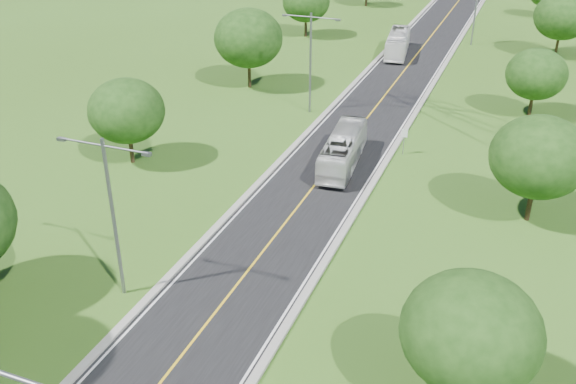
# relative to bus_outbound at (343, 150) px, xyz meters

# --- Properties ---
(ground) EXTENTS (260.00, 260.00, 0.00)m
(ground) POSITION_rel_bus_outbound_xyz_m (-0.94, 26.15, -1.48)
(ground) COLOR #365919
(ground) RESTS_ON ground
(road) EXTENTS (8.00, 150.00, 0.06)m
(road) POSITION_rel_bus_outbound_xyz_m (-0.94, 32.15, -1.45)
(road) COLOR black
(road) RESTS_ON ground
(curb_left) EXTENTS (0.50, 150.00, 0.22)m
(curb_left) POSITION_rel_bus_outbound_xyz_m (-5.19, 32.15, -1.37)
(curb_left) COLOR gray
(curb_left) RESTS_ON ground
(curb_right) EXTENTS (0.50, 150.00, 0.22)m
(curb_right) POSITION_rel_bus_outbound_xyz_m (3.31, 32.15, -1.37)
(curb_right) COLOR gray
(curb_right) RESTS_ON ground
(speed_limit_sign) EXTENTS (0.55, 0.09, 2.40)m
(speed_limit_sign) POSITION_rel_bus_outbound_xyz_m (4.26, 4.14, 0.12)
(speed_limit_sign) COLOR slate
(speed_limit_sign) RESTS_ON ground
(streetlight_near_left) EXTENTS (5.90, 0.25, 10.00)m
(streetlight_near_left) POSITION_rel_bus_outbound_xyz_m (-6.94, -21.85, 4.47)
(streetlight_near_left) COLOR slate
(streetlight_near_left) RESTS_ON ground
(streetlight_mid_left) EXTENTS (5.90, 0.25, 10.00)m
(streetlight_mid_left) POSITION_rel_bus_outbound_xyz_m (-6.94, 11.15, 4.47)
(streetlight_mid_left) COLOR slate
(streetlight_mid_left) RESTS_ON ground
(streetlight_far_right) EXTENTS (5.90, 0.25, 10.00)m
(streetlight_far_right) POSITION_rel_bus_outbound_xyz_m (5.06, 44.15, 4.47)
(streetlight_far_right) COLOR slate
(streetlight_far_right) RESTS_ON ground
(tree_lb) EXTENTS (6.30, 6.30, 7.33)m
(tree_lb) POSITION_rel_bus_outbound_xyz_m (-16.94, -5.85, 3.17)
(tree_lb) COLOR black
(tree_lb) RESTS_ON ground
(tree_lc) EXTENTS (7.56, 7.56, 8.79)m
(tree_lc) POSITION_rel_bus_outbound_xyz_m (-15.94, 16.15, 4.10)
(tree_lc) COLOR black
(tree_lc) RESTS_ON ground
(tree_ld) EXTENTS (6.72, 6.72, 7.82)m
(tree_ld) POSITION_rel_bus_outbound_xyz_m (-17.94, 40.15, 3.48)
(tree_ld) COLOR black
(tree_ld) RESTS_ON ground
(tree_ra) EXTENTS (6.30, 6.30, 7.33)m
(tree_ra) POSITION_rel_bus_outbound_xyz_m (13.06, -23.85, 3.17)
(tree_ra) COLOR black
(tree_ra) RESTS_ON ground
(tree_rb) EXTENTS (6.72, 6.72, 7.82)m
(tree_rb) POSITION_rel_bus_outbound_xyz_m (15.06, -3.85, 3.48)
(tree_rb) COLOR black
(tree_rb) RESTS_ON ground
(tree_rc) EXTENTS (5.88, 5.88, 6.84)m
(tree_rc) POSITION_rel_bus_outbound_xyz_m (14.06, 18.15, 2.86)
(tree_rc) COLOR black
(tree_rc) RESTS_ON ground
(tree_rd) EXTENTS (7.14, 7.14, 8.30)m
(tree_rd) POSITION_rel_bus_outbound_xyz_m (16.06, 42.15, 3.79)
(tree_rd) COLOR black
(tree_rd) RESTS_ON ground
(bus_outbound) EXTENTS (3.38, 10.37, 2.84)m
(bus_outbound) POSITION_rel_bus_outbound_xyz_m (0.00, 0.00, 0.00)
(bus_outbound) COLOR silver
(bus_outbound) RESTS_ON road
(bus_inbound) EXTENTS (3.91, 10.78, 2.94)m
(bus_inbound) POSITION_rel_bus_outbound_xyz_m (-3.41, 35.46, 0.05)
(bus_inbound) COLOR white
(bus_inbound) RESTS_ON road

